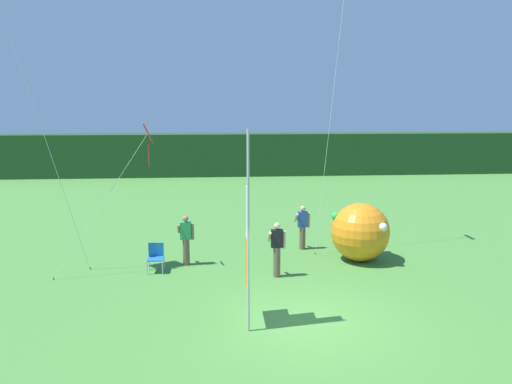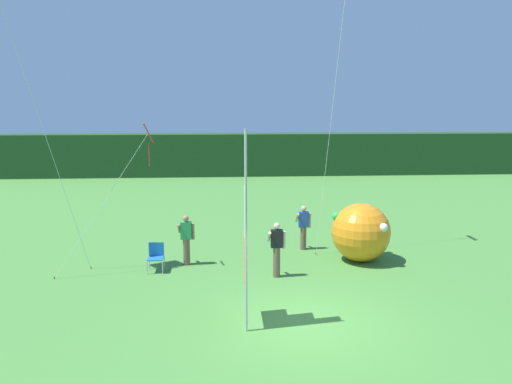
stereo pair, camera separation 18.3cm
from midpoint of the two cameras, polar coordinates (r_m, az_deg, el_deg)
The scene contains 9 objects.
ground_plane at distance 12.23m, azimuth 5.50°, elevation -15.03°, with size 120.00×120.00×0.00m, color #478438.
distant_treeline at distance 37.09m, azimuth -1.54°, elevation 4.46°, with size 80.00×2.40×3.15m, color #1E421E.
banner_flag at distance 11.25m, azimuth -1.49°, elevation -5.02°, with size 0.06×1.03×4.70m.
person_near_banner at distance 16.14m, azimuth -8.57°, elevation -5.46°, with size 0.55×0.48×1.67m.
person_mid_field at distance 14.87m, azimuth 2.12°, elevation -6.60°, with size 0.55×0.48×1.71m.
person_far_left at distance 17.78m, azimuth 5.21°, elevation -4.02°, with size 0.55×0.48×1.63m.
inflatable_balloon at distance 16.76m, azimuth 11.86°, elevation -4.62°, with size 1.98×1.98×1.98m.
folding_chair at distance 15.83m, azimuth -12.05°, elevation -7.32°, with size 0.51×0.51×0.89m.
kite_red_diamond_2 at distance 15.38m, azimuth -13.55°, elevation 5.65°, with size 3.09×1.07×4.68m.
Camera 1 is at (-2.12, -10.89, 5.17)m, focal length 33.97 mm.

